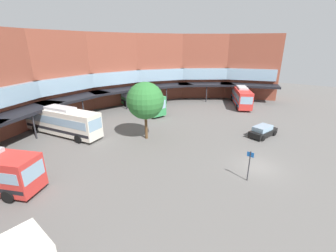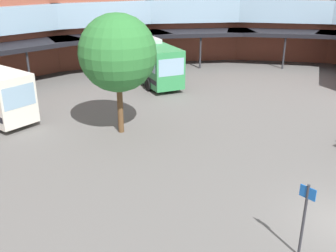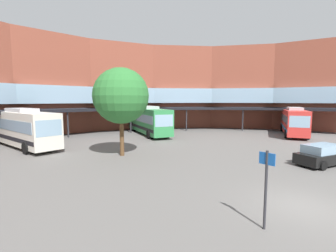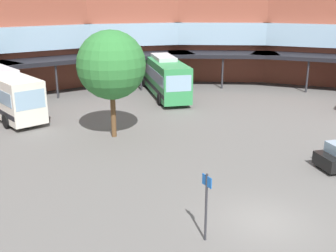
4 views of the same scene
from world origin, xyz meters
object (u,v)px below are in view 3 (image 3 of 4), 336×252
Objects in this scene: bus_3 at (294,121)px; plaza_tree at (121,96)px; bus_4 at (23,127)px; stop_sign_post at (266,182)px; bus_1 at (148,120)px; parked_car at (323,155)px.

plaza_tree is at bearing -38.14° from bus_3.
plaza_tree is at bearing 19.43° from bus_4.
bus_3 is at bearing 54.53° from bus_4.
stop_sign_post is (2.58, -24.20, -0.21)m from bus_4.
bus_1 is 1.02× the size of bus_4.
bus_4 is at bearing 96.08° from stop_sign_post.
bus_3 is 2.28× the size of parked_car.
bus_4 is 27.15m from parked_car.
bus_3 is 1.45× the size of plaza_tree.
bus_1 reaches higher than bus_3.
parked_car is 11.94m from stop_sign_post.
stop_sign_post is (-26.62, -8.64, -0.14)m from bus_3.
parked_car is at bearing 24.67° from bus_4.
parked_car is (14.41, -22.98, -1.25)m from bus_4.
bus_3 is 24.74m from plaza_tree.
bus_3 is 3.66× the size of stop_sign_post.
bus_1 is 15.26m from bus_4.
bus_4 is at bearing -74.46° from bus_1.
plaza_tree is at bearing 143.77° from parked_car.
bus_3 is at bearing 44.45° from parked_car.
stop_sign_post is at bearing -100.80° from plaza_tree.
bus_3 is (13.98, -14.34, -0.07)m from bus_1.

